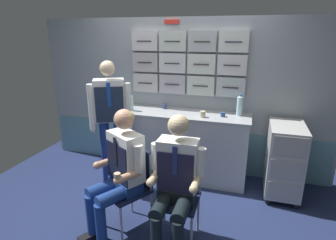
{
  "coord_description": "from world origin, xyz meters",
  "views": [
    {
      "loc": [
        0.95,
        -2.36,
        1.95
      ],
      "look_at": [
        0.17,
        0.21,
        1.1
      ],
      "focal_mm": 29.55,
      "sensor_mm": 36.0,
      "label": 1
    }
  ],
  "objects_px": {
    "crew_member_left": "(119,168)",
    "water_bottle_short": "(131,102)",
    "espresso_cup_small": "(223,114)",
    "folding_chair_left": "(134,180)",
    "crew_member_center": "(176,179)",
    "crew_member_standing": "(111,115)",
    "service_trolley": "(284,158)",
    "folding_chair_center": "(179,187)"
  },
  "relations": [
    {
      "from": "folding_chair_center",
      "to": "service_trolley",
      "type": "bearing_deg",
      "value": 45.54
    },
    {
      "from": "folding_chair_center",
      "to": "folding_chair_left",
      "type": "bearing_deg",
      "value": 179.2
    },
    {
      "from": "folding_chair_left",
      "to": "folding_chair_center",
      "type": "relative_size",
      "value": 1.0
    },
    {
      "from": "folding_chair_left",
      "to": "crew_member_center",
      "type": "xyz_separation_m",
      "value": [
        0.49,
        -0.17,
        0.18
      ]
    },
    {
      "from": "folding_chair_left",
      "to": "folding_chair_center",
      "type": "bearing_deg",
      "value": -0.8
    },
    {
      "from": "espresso_cup_small",
      "to": "water_bottle_short",
      "type": "bearing_deg",
      "value": -176.93
    },
    {
      "from": "service_trolley",
      "to": "water_bottle_short",
      "type": "xyz_separation_m",
      "value": [
        -2.02,
        0.03,
        0.55
      ]
    },
    {
      "from": "service_trolley",
      "to": "folding_chair_left",
      "type": "xyz_separation_m",
      "value": [
        -1.53,
        -1.05,
        0.03
      ]
    },
    {
      "from": "crew_member_left",
      "to": "folding_chair_center",
      "type": "bearing_deg",
      "value": 12.81
    },
    {
      "from": "espresso_cup_small",
      "to": "folding_chair_left",
      "type": "bearing_deg",
      "value": -123.13
    },
    {
      "from": "crew_member_center",
      "to": "crew_member_left",
      "type": "bearing_deg",
      "value": 176.98
    },
    {
      "from": "folding_chair_center",
      "to": "water_bottle_short",
      "type": "bearing_deg",
      "value": 131.92
    },
    {
      "from": "crew_member_left",
      "to": "espresso_cup_small",
      "type": "xyz_separation_m",
      "value": [
        0.83,
        1.29,
        0.25
      ]
    },
    {
      "from": "crew_member_standing",
      "to": "water_bottle_short",
      "type": "height_order",
      "value": "crew_member_standing"
    },
    {
      "from": "crew_member_center",
      "to": "espresso_cup_small",
      "type": "height_order",
      "value": "crew_member_center"
    },
    {
      "from": "folding_chair_left",
      "to": "espresso_cup_small",
      "type": "relative_size",
      "value": 14.01
    },
    {
      "from": "espresso_cup_small",
      "to": "crew_member_standing",
      "type": "bearing_deg",
      "value": -159.87
    },
    {
      "from": "crew_member_left",
      "to": "crew_member_standing",
      "type": "xyz_separation_m",
      "value": [
        -0.5,
        0.8,
        0.26
      ]
    },
    {
      "from": "water_bottle_short",
      "to": "espresso_cup_small",
      "type": "bearing_deg",
      "value": 3.07
    },
    {
      "from": "crew_member_left",
      "to": "crew_member_center",
      "type": "xyz_separation_m",
      "value": [
        0.57,
        -0.03,
        -0.0
      ]
    },
    {
      "from": "service_trolley",
      "to": "crew_member_left",
      "type": "xyz_separation_m",
      "value": [
        -1.61,
        -1.19,
        0.22
      ]
    },
    {
      "from": "crew_member_left",
      "to": "folding_chair_center",
      "type": "distance_m",
      "value": 0.61
    },
    {
      "from": "service_trolley",
      "to": "espresso_cup_small",
      "type": "distance_m",
      "value": 0.91
    },
    {
      "from": "folding_chair_center",
      "to": "crew_member_standing",
      "type": "xyz_separation_m",
      "value": [
        -1.07,
        0.67,
        0.45
      ]
    },
    {
      "from": "folding_chair_left",
      "to": "crew_member_standing",
      "type": "bearing_deg",
      "value": 131.27
    },
    {
      "from": "water_bottle_short",
      "to": "espresso_cup_small",
      "type": "relative_size",
      "value": 4.05
    },
    {
      "from": "crew_member_left",
      "to": "folding_chair_center",
      "type": "xyz_separation_m",
      "value": [
        0.57,
        0.13,
        -0.19
      ]
    },
    {
      "from": "service_trolley",
      "to": "folding_chair_center",
      "type": "height_order",
      "value": "service_trolley"
    },
    {
      "from": "folding_chair_left",
      "to": "water_bottle_short",
      "type": "bearing_deg",
      "value": 114.5
    },
    {
      "from": "folding_chair_center",
      "to": "water_bottle_short",
      "type": "xyz_separation_m",
      "value": [
        -0.98,
        1.09,
        0.52
      ]
    },
    {
      "from": "espresso_cup_small",
      "to": "folding_chair_center",
      "type": "bearing_deg",
      "value": -102.93
    },
    {
      "from": "service_trolley",
      "to": "folding_chair_left",
      "type": "relative_size",
      "value": 1.08
    },
    {
      "from": "folding_chair_left",
      "to": "espresso_cup_small",
      "type": "bearing_deg",
      "value": 56.87
    },
    {
      "from": "folding_chair_left",
      "to": "folding_chair_center",
      "type": "height_order",
      "value": "same"
    },
    {
      "from": "crew_member_standing",
      "to": "crew_member_center",
      "type": "bearing_deg",
      "value": -37.79
    },
    {
      "from": "crew_member_left",
      "to": "espresso_cup_small",
      "type": "relative_size",
      "value": 21.2
    },
    {
      "from": "folding_chair_center",
      "to": "crew_member_standing",
      "type": "height_order",
      "value": "crew_member_standing"
    },
    {
      "from": "folding_chair_center",
      "to": "crew_member_center",
      "type": "xyz_separation_m",
      "value": [
        0.0,
        -0.16,
        0.18
      ]
    },
    {
      "from": "crew_member_left",
      "to": "water_bottle_short",
      "type": "distance_m",
      "value": 1.33
    },
    {
      "from": "crew_member_left",
      "to": "water_bottle_short",
      "type": "relative_size",
      "value": 5.24
    },
    {
      "from": "water_bottle_short",
      "to": "crew_member_left",
      "type": "bearing_deg",
      "value": -71.4
    },
    {
      "from": "folding_chair_left",
      "to": "water_bottle_short",
      "type": "height_order",
      "value": "water_bottle_short"
    }
  ]
}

